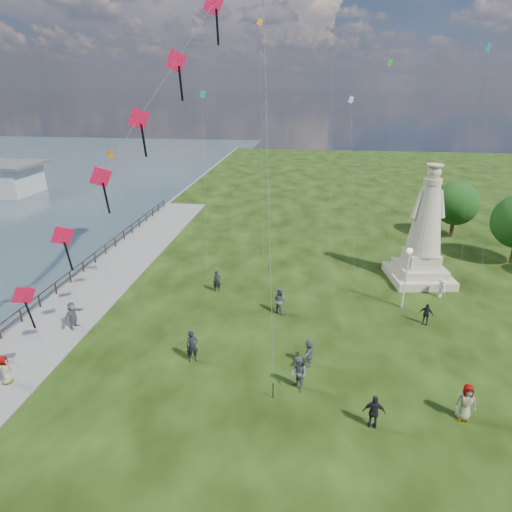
# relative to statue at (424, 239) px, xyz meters

# --- Properties ---
(waterfront) EXTENTS (200.00, 200.00, 1.51)m
(waterfront) POSITION_rel_statue_xyz_m (-25.84, -9.27, -3.50)
(waterfront) COLOR #2E4046
(waterfront) RESTS_ON ground
(statue) EXTENTS (5.09, 5.09, 9.10)m
(statue) POSITION_rel_statue_xyz_m (0.00, 0.00, 0.00)
(statue) COLOR tan
(statue) RESTS_ON ground
(lamppost) EXTENTS (0.41, 0.41, 4.42)m
(lamppost) POSITION_rel_statue_xyz_m (-2.10, -4.87, -0.25)
(lamppost) COLOR silver
(lamppost) RESTS_ON ground
(tree_row) EXTENTS (9.63, 13.62, 6.04)m
(tree_row) POSITION_rel_statue_xyz_m (8.02, 6.49, 0.01)
(tree_row) COLOR #382314
(tree_row) RESTS_ON ground
(person_0) EXTENTS (0.81, 0.69, 1.87)m
(person_0) POSITION_rel_statue_xyz_m (-14.84, -12.75, -2.50)
(person_0) COLOR black
(person_0) RESTS_ON ground
(person_1) EXTENTS (1.01, 1.08, 1.90)m
(person_1) POSITION_rel_statue_xyz_m (-8.91, -14.43, -2.49)
(person_1) COLOR #595960
(person_1) RESTS_ON ground
(person_3) EXTENTS (1.03, 0.57, 1.70)m
(person_3) POSITION_rel_statue_xyz_m (-5.46, -16.56, -2.59)
(person_3) COLOR black
(person_3) RESTS_ON ground
(person_4) EXTENTS (0.94, 0.60, 1.86)m
(person_4) POSITION_rel_statue_xyz_m (-1.25, -15.48, -2.50)
(person_4) COLOR #595960
(person_4) RESTS_ON ground
(person_5) EXTENTS (0.97, 1.73, 1.77)m
(person_5) POSITION_rel_statue_xyz_m (-23.15, -10.47, -2.55)
(person_5) COLOR #595960
(person_5) RESTS_ON ground
(person_6) EXTENTS (0.70, 0.57, 1.64)m
(person_6) POSITION_rel_statue_xyz_m (-15.34, -4.11, -2.62)
(person_6) COLOR black
(person_6) RESTS_ON ground
(person_7) EXTENTS (1.06, 0.98, 1.86)m
(person_7) POSITION_rel_statue_xyz_m (-10.48, -6.69, -2.51)
(person_7) COLOR #595960
(person_7) RESTS_ON ground
(person_8) EXTENTS (0.89, 1.07, 1.47)m
(person_8) POSITION_rel_statue_xyz_m (0.91, -2.88, -2.70)
(person_8) COLOR silver
(person_8) RESTS_ON ground
(person_9) EXTENTS (0.96, 0.73, 1.46)m
(person_9) POSITION_rel_statue_xyz_m (-1.04, -6.95, -2.71)
(person_9) COLOR black
(person_9) RESTS_ON ground
(person_10) EXTENTS (0.64, 0.86, 1.57)m
(person_10) POSITION_rel_statue_xyz_m (-23.75, -15.97, -2.65)
(person_10) COLOR #595960
(person_10) RESTS_ON ground
(person_11) EXTENTS (0.89, 1.59, 1.62)m
(person_11) POSITION_rel_statue_xyz_m (-8.41, -12.31, -2.63)
(person_11) COLOR #595960
(person_11) RESTS_ON ground
(red_kite_train) EXTENTS (11.00, 9.35, 18.30)m
(red_kite_train) POSITION_rel_statue_xyz_m (-17.50, -13.65, 7.91)
(red_kite_train) COLOR black
(red_kite_train) RESTS_ON ground
(small_kites) EXTENTS (29.18, 16.06, 23.88)m
(small_kites) POSITION_rel_statue_xyz_m (-7.44, 4.86, 10.26)
(small_kites) COLOR teal
(small_kites) RESTS_ON ground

